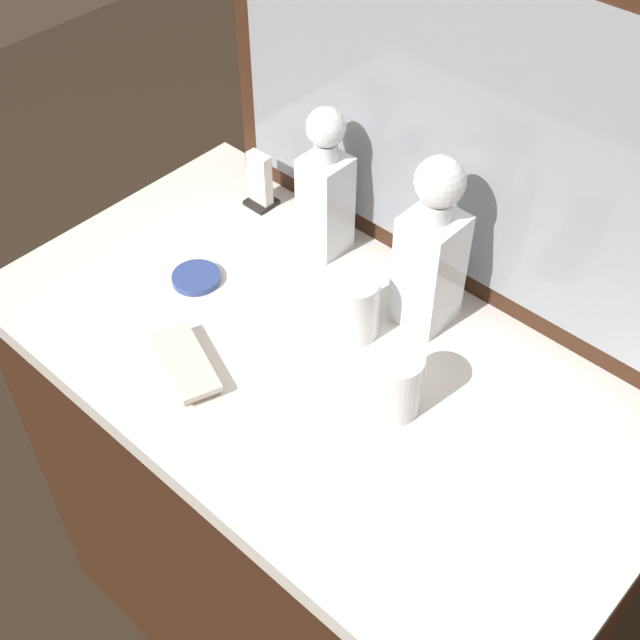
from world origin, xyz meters
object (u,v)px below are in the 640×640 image
crystal_decanter_far_right (325,196)px  napkin_holder (260,184)px  porcelain_dish (196,278)px  crystal_tumbler_right (352,307)px  crystal_tumbler_rear (395,385)px  silver_brush_front (186,364)px  crystal_decanter_far_left (430,259)px

crystal_decanter_far_right → napkin_holder: (-0.17, 0.01, -0.06)m
crystal_decanter_far_right → porcelain_dish: (-0.10, -0.21, -0.10)m
crystal_tumbler_right → porcelain_dish: 0.29m
crystal_tumbler_rear → silver_brush_front: (-0.28, -0.16, -0.04)m
crystal_decanter_far_left → crystal_tumbler_right: (-0.07, -0.10, -0.07)m
crystal_tumbler_right → porcelain_dish: bearing=-161.4°
crystal_decanter_far_right → crystal_decanter_far_left: size_ratio=0.91×
crystal_tumbler_rear → silver_brush_front: bearing=-150.3°
crystal_tumbler_right → crystal_tumbler_rear: (0.15, -0.08, -0.00)m
crystal_tumbler_right → silver_brush_front: crystal_tumbler_right is taller
crystal_decanter_far_right → silver_brush_front: bearing=-83.5°
crystal_decanter_far_right → silver_brush_front: (0.04, -0.36, -0.10)m
porcelain_dish → napkin_holder: napkin_holder is taller
crystal_decanter_far_left → crystal_tumbler_rear: size_ratio=2.89×
crystal_decanter_far_left → porcelain_dish: size_ratio=3.70×
crystal_tumbler_right → silver_brush_front: 0.27m
crystal_decanter_far_right → crystal_tumbler_rear: bearing=-32.3°
crystal_tumbler_right → napkin_holder: size_ratio=0.99×
crystal_decanter_far_right → crystal_decanter_far_left: 0.24m
silver_brush_front → crystal_tumbler_right: bearing=61.4°
crystal_decanter_far_right → crystal_tumbler_right: bearing=-36.1°
napkin_holder → silver_brush_front: bearing=-60.2°
porcelain_dish → napkin_holder: 0.24m
crystal_decanter_far_left → porcelain_dish: (-0.34, -0.19, -0.12)m
crystal_decanter_far_right → napkin_holder: size_ratio=2.52×
crystal_tumbler_rear → napkin_holder: 0.53m
crystal_tumbler_rear → crystal_decanter_far_left: bearing=114.6°
crystal_decanter_far_left → crystal_tumbler_right: 0.14m
porcelain_dish → crystal_tumbler_rear: bearing=1.8°
crystal_decanter_far_right → crystal_tumbler_right: crystal_decanter_far_right is taller
crystal_decanter_far_right → crystal_decanter_far_left: bearing=-5.1°
crystal_decanter_far_left → crystal_tumbler_right: size_ratio=2.80×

